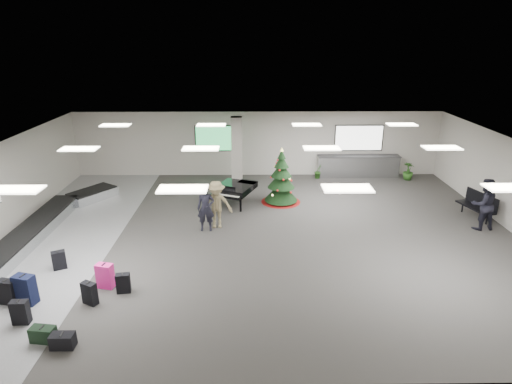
{
  "coord_description": "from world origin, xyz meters",
  "views": [
    {
      "loc": [
        -0.34,
        -13.76,
        6.6
      ],
      "look_at": [
        -0.16,
        1.0,
        1.24
      ],
      "focal_mm": 30.0,
      "sensor_mm": 36.0,
      "label": 1
    }
  ],
  "objects_px": {
    "traveler_b": "(216,205)",
    "traveler_bench": "(483,204)",
    "bench": "(479,204)",
    "potted_plant_left": "(318,171)",
    "traveler_a": "(206,208)",
    "grand_piano": "(234,189)",
    "service_counter": "(358,166)",
    "baggage_carousel": "(37,231)",
    "christmas_tree": "(281,184)",
    "potted_plant_right": "(408,171)",
    "pink_suitcase": "(105,276)"
  },
  "relations": [
    {
      "from": "traveler_b",
      "to": "traveler_bench",
      "type": "height_order",
      "value": "traveler_bench"
    },
    {
      "from": "bench",
      "to": "traveler_bench",
      "type": "relative_size",
      "value": 0.86
    },
    {
      "from": "traveler_bench",
      "to": "potted_plant_left",
      "type": "distance_m",
      "value": 7.85
    },
    {
      "from": "traveler_a",
      "to": "traveler_b",
      "type": "xyz_separation_m",
      "value": [
        0.36,
        0.27,
        0.03
      ]
    },
    {
      "from": "grand_piano",
      "to": "potted_plant_left",
      "type": "height_order",
      "value": "grand_piano"
    },
    {
      "from": "bench",
      "to": "traveler_a",
      "type": "bearing_deg",
      "value": 169.49
    },
    {
      "from": "traveler_a",
      "to": "service_counter",
      "type": "bearing_deg",
      "value": 40.72
    },
    {
      "from": "baggage_carousel",
      "to": "traveler_bench",
      "type": "xyz_separation_m",
      "value": [
        15.84,
        0.47,
        0.75
      ]
    },
    {
      "from": "christmas_tree",
      "to": "bench",
      "type": "bearing_deg",
      "value": -13.6
    },
    {
      "from": "traveler_bench",
      "to": "potted_plant_left",
      "type": "bearing_deg",
      "value": -57.36
    },
    {
      "from": "christmas_tree",
      "to": "grand_piano",
      "type": "xyz_separation_m",
      "value": [
        -1.96,
        -0.33,
        -0.1
      ]
    },
    {
      "from": "potted_plant_left",
      "to": "potted_plant_right",
      "type": "distance_m",
      "value": 4.37
    },
    {
      "from": "service_counter",
      "to": "potted_plant_left",
      "type": "relative_size",
      "value": 5.6
    },
    {
      "from": "service_counter",
      "to": "traveler_a",
      "type": "xyz_separation_m",
      "value": [
        -6.96,
        -6.26,
        0.31
      ]
    },
    {
      "from": "baggage_carousel",
      "to": "bench",
      "type": "xyz_separation_m",
      "value": [
        16.23,
        1.46,
        0.35
      ]
    },
    {
      "from": "pink_suitcase",
      "to": "potted_plant_right",
      "type": "bearing_deg",
      "value": 53.29
    },
    {
      "from": "traveler_a",
      "to": "potted_plant_right",
      "type": "xyz_separation_m",
      "value": [
        9.31,
        5.72,
        -0.41
      ]
    },
    {
      "from": "baggage_carousel",
      "to": "potted_plant_left",
      "type": "height_order",
      "value": "potted_plant_left"
    },
    {
      "from": "grand_piano",
      "to": "traveler_a",
      "type": "bearing_deg",
      "value": -87.87
    },
    {
      "from": "traveler_bench",
      "to": "potted_plant_left",
      "type": "xyz_separation_m",
      "value": [
        -5.01,
        6.02,
        -0.6
      ]
    },
    {
      "from": "baggage_carousel",
      "to": "potted_plant_right",
      "type": "bearing_deg",
      "value": 22.19
    },
    {
      "from": "christmas_tree",
      "to": "grand_piano",
      "type": "distance_m",
      "value": 1.99
    },
    {
      "from": "baggage_carousel",
      "to": "potted_plant_left",
      "type": "bearing_deg",
      "value": 30.94
    },
    {
      "from": "grand_piano",
      "to": "traveler_bench",
      "type": "xyz_separation_m",
      "value": [
        9.03,
        -2.47,
        0.25
      ]
    },
    {
      "from": "service_counter",
      "to": "potted_plant_right",
      "type": "height_order",
      "value": "service_counter"
    },
    {
      "from": "grand_piano",
      "to": "potted_plant_right",
      "type": "distance_m",
      "value": 9.0
    },
    {
      "from": "bench",
      "to": "traveler_b",
      "type": "bearing_deg",
      "value": 168.18
    },
    {
      "from": "christmas_tree",
      "to": "traveler_a",
      "type": "distance_m",
      "value": 4.02
    },
    {
      "from": "pink_suitcase",
      "to": "bench",
      "type": "relative_size",
      "value": 0.44
    },
    {
      "from": "christmas_tree",
      "to": "traveler_bench",
      "type": "xyz_separation_m",
      "value": [
        7.08,
        -2.8,
        0.15
      ]
    },
    {
      "from": "service_counter",
      "to": "grand_piano",
      "type": "distance_m",
      "value": 7.13
    },
    {
      "from": "potted_plant_left",
      "to": "christmas_tree",
      "type": "bearing_deg",
      "value": -122.66
    },
    {
      "from": "baggage_carousel",
      "to": "traveler_a",
      "type": "distance_m",
      "value": 5.93
    },
    {
      "from": "potted_plant_right",
      "to": "pink_suitcase",
      "type": "bearing_deg",
      "value": -141.17
    },
    {
      "from": "traveler_bench",
      "to": "bench",
      "type": "bearing_deg",
      "value": -118.86
    },
    {
      "from": "bench",
      "to": "potted_plant_right",
      "type": "xyz_separation_m",
      "value": [
        -1.04,
        4.73,
        -0.11
      ]
    },
    {
      "from": "baggage_carousel",
      "to": "bench",
      "type": "height_order",
      "value": "bench"
    },
    {
      "from": "pink_suitcase",
      "to": "christmas_tree",
      "type": "relative_size",
      "value": 0.31
    },
    {
      "from": "grand_piano",
      "to": "traveler_b",
      "type": "distance_m",
      "value": 2.28
    },
    {
      "from": "pink_suitcase",
      "to": "traveler_b",
      "type": "relative_size",
      "value": 0.41
    },
    {
      "from": "traveler_bench",
      "to": "grand_piano",
      "type": "bearing_deg",
      "value": -22.44
    },
    {
      "from": "pink_suitcase",
      "to": "traveler_a",
      "type": "height_order",
      "value": "traveler_a"
    },
    {
      "from": "grand_piano",
      "to": "traveler_a",
      "type": "relative_size",
      "value": 1.24
    },
    {
      "from": "grand_piano",
      "to": "service_counter",
      "type": "bearing_deg",
      "value": 54.81
    },
    {
      "from": "bench",
      "to": "service_counter",
      "type": "bearing_deg",
      "value": 106.75
    },
    {
      "from": "christmas_tree",
      "to": "traveler_b",
      "type": "relative_size",
      "value": 1.34
    },
    {
      "from": "potted_plant_right",
      "to": "grand_piano",
      "type": "bearing_deg",
      "value": -158.77
    },
    {
      "from": "traveler_a",
      "to": "traveler_bench",
      "type": "height_order",
      "value": "traveler_bench"
    },
    {
      "from": "baggage_carousel",
      "to": "pink_suitcase",
      "type": "relative_size",
      "value": 13.24
    },
    {
      "from": "grand_piano",
      "to": "potted_plant_right",
      "type": "bearing_deg",
      "value": 43.88
    }
  ]
}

